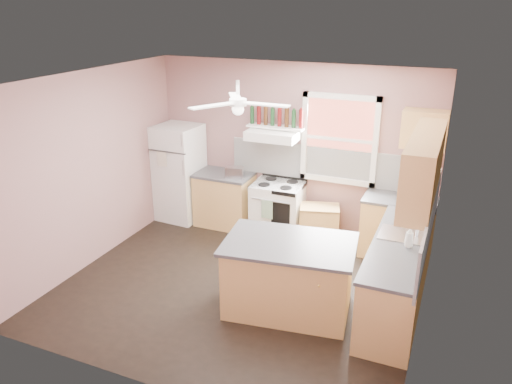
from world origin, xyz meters
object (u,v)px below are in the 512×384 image
at_px(toaster, 235,172).
at_px(stove, 278,209).
at_px(island, 289,278).
at_px(cart, 319,224).
at_px(refrigerator, 180,173).

relative_size(toaster, stove, 0.33).
height_order(toaster, island, toaster).
relative_size(toaster, cart, 0.47).
xyz_separation_m(stove, cart, (0.70, -0.03, -0.13)).
bearing_deg(cart, island, -100.53).
bearing_deg(stove, refrigerator, 178.58).
bearing_deg(refrigerator, stove, 4.68).
height_order(refrigerator, island, refrigerator).
xyz_separation_m(refrigerator, stove, (1.77, 0.04, -0.39)).
xyz_separation_m(cart, island, (0.17, -1.89, 0.13)).
bearing_deg(toaster, cart, -9.37).
distance_m(refrigerator, stove, 1.81).
height_order(cart, island, island).
bearing_deg(refrigerator, toaster, -0.76).
relative_size(stove, cart, 1.45).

